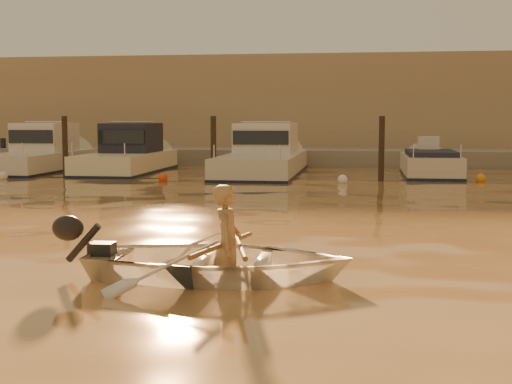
% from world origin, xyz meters
% --- Properties ---
extents(ground_plane, '(160.00, 160.00, 0.00)m').
position_xyz_m(ground_plane, '(0.00, 0.00, 0.00)').
color(ground_plane, olive).
rests_on(ground_plane, ground).
extents(dinghy, '(3.27, 2.36, 0.67)m').
position_xyz_m(dinghy, '(-2.48, -0.17, 0.21)').
color(dinghy, silver).
rests_on(dinghy, ground_plane).
extents(person, '(0.36, 0.54, 1.45)m').
position_xyz_m(person, '(-2.38, -0.16, 0.42)').
color(person, '#9D7A4E').
rests_on(person, dinghy).
extents(outboard_motor, '(0.91, 0.42, 0.70)m').
position_xyz_m(outboard_motor, '(-3.98, -0.19, 0.28)').
color(outboard_motor, black).
rests_on(outboard_motor, dinghy).
extents(oar_port, '(0.53, 2.06, 0.13)m').
position_xyz_m(oar_port, '(-2.23, -0.16, 0.42)').
color(oar_port, brown).
rests_on(oar_port, dinghy).
extents(oar_starboard, '(0.38, 2.08, 0.13)m').
position_xyz_m(oar_starboard, '(-2.43, -0.16, 0.42)').
color(oar_starboard, brown).
rests_on(oar_starboard, dinghy).
extents(moored_boat_0, '(2.17, 6.93, 1.75)m').
position_xyz_m(moored_boat_0, '(-12.50, 16.00, 0.62)').
color(moored_boat_0, silver).
rests_on(moored_boat_0, ground_plane).
extents(moored_boat_1, '(2.20, 6.56, 1.75)m').
position_xyz_m(moored_boat_1, '(-9.14, 16.00, 0.62)').
color(moored_boat_1, '#E9E5C3').
rests_on(moored_boat_1, ground_plane).
extents(moored_boat_2, '(2.49, 8.27, 1.75)m').
position_xyz_m(moored_boat_2, '(-4.19, 16.00, 0.62)').
color(moored_boat_2, silver).
rests_on(moored_boat_2, ground_plane).
extents(moored_boat_3, '(1.77, 5.22, 0.95)m').
position_xyz_m(moored_boat_3, '(1.48, 16.00, 0.22)').
color(moored_boat_3, beige).
rests_on(moored_boat_3, ground_plane).
extents(piling_0, '(0.18, 0.18, 2.20)m').
position_xyz_m(piling_0, '(-10.50, 13.80, 0.90)').
color(piling_0, '#2D2319').
rests_on(piling_0, ground_plane).
extents(piling_1, '(0.18, 0.18, 2.20)m').
position_xyz_m(piling_1, '(-5.50, 13.80, 0.90)').
color(piling_1, '#2D2319').
rests_on(piling_1, ground_plane).
extents(piling_2, '(0.18, 0.18, 2.20)m').
position_xyz_m(piling_2, '(-0.20, 13.80, 0.90)').
color(piling_2, '#2D2319').
rests_on(piling_2, ground_plane).
extents(fender_a, '(0.30, 0.30, 0.30)m').
position_xyz_m(fender_a, '(-12.08, 12.57, 0.10)').
color(fender_a, white).
rests_on(fender_a, ground_plane).
extents(fender_b, '(0.30, 0.30, 0.30)m').
position_xyz_m(fender_b, '(-6.90, 12.83, 0.10)').
color(fender_b, '#DC4719').
rests_on(fender_b, ground_plane).
extents(fender_c, '(0.30, 0.30, 0.30)m').
position_xyz_m(fender_c, '(-1.36, 12.88, 0.10)').
color(fender_c, white).
rests_on(fender_c, ground_plane).
extents(fender_d, '(0.30, 0.30, 0.30)m').
position_xyz_m(fender_d, '(2.81, 13.95, 0.10)').
color(fender_d, orange).
rests_on(fender_d, ground_plane).
extents(quay, '(52.00, 4.00, 1.00)m').
position_xyz_m(quay, '(0.00, 21.50, 0.15)').
color(quay, gray).
rests_on(quay, ground_plane).
extents(waterfront_building, '(46.00, 7.00, 4.80)m').
position_xyz_m(waterfront_building, '(0.00, 27.00, 2.40)').
color(waterfront_building, '#9E8466').
rests_on(waterfront_building, quay).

